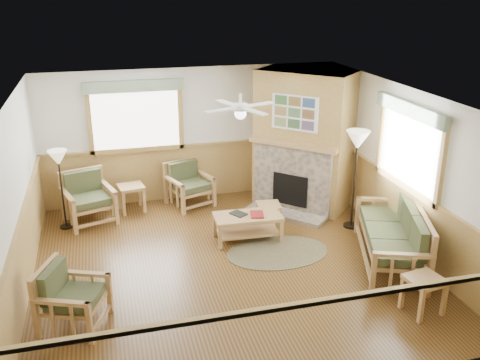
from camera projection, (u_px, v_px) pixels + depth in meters
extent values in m
cube|color=#4F3316|center=(227.00, 264.00, 8.59)|extent=(6.00, 6.00, 0.01)
cube|color=white|center=(226.00, 98.00, 7.64)|extent=(6.00, 6.00, 0.01)
cube|color=white|center=(192.00, 134.00, 10.83)|extent=(6.00, 0.02, 2.70)
cube|color=white|center=(296.00, 289.00, 5.40)|extent=(6.00, 0.02, 2.70)
cube|color=white|center=(16.00, 206.00, 7.39)|extent=(0.02, 6.00, 2.70)
cube|color=white|center=(403.00, 169.00, 8.83)|extent=(0.02, 6.00, 2.70)
cylinder|color=#4D472F|center=(278.00, 252.00, 8.94)|extent=(1.75, 1.75, 0.01)
cube|color=maroon|center=(257.00, 214.00, 9.23)|extent=(0.28, 0.34, 0.03)
cube|color=black|center=(238.00, 213.00, 9.26)|extent=(0.31, 0.33, 0.03)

